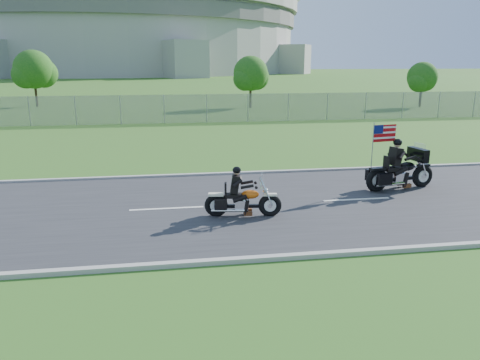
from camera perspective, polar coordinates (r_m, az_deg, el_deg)
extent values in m
plane|color=#375A1C|center=(14.35, -0.90, -3.27)|extent=(420.00, 420.00, 0.00)
cube|color=#28282B|center=(14.35, -0.90, -3.19)|extent=(120.00, 8.00, 0.04)
cube|color=#9E9B93|center=(18.21, -2.72, 0.72)|extent=(120.00, 0.18, 0.12)
cube|color=#9E9B93|center=(10.60, 2.26, -9.60)|extent=(120.00, 0.18, 0.12)
cube|color=gray|center=(33.84, -14.37, 8.30)|extent=(60.00, 0.03, 2.00)
cylinder|color=#A3A099|center=(184.51, -15.26, 15.72)|extent=(130.00, 130.00, 20.00)
cylinder|color=#605E5B|center=(184.85, -15.41, 17.88)|extent=(132.00, 132.00, 4.00)
cylinder|color=#A3A099|center=(185.36, -15.54, 19.73)|extent=(134.00, 134.00, 6.00)
cylinder|color=#382316|center=(44.36, 1.28, 10.43)|extent=(0.22, 0.22, 2.52)
sphere|color=#184E15|center=(44.27, 1.30, 12.87)|extent=(3.20, 3.20, 3.20)
sphere|color=#184E15|center=(44.87, 2.00, 12.43)|extent=(2.40, 2.40, 2.40)
sphere|color=#184E15|center=(43.79, 0.65, 12.27)|extent=(2.24, 2.24, 2.24)
cylinder|color=#382316|center=(49.13, -23.63, 9.81)|extent=(0.22, 0.22, 2.80)
sphere|color=#184E15|center=(49.05, -23.88, 12.24)|extent=(3.60, 3.60, 3.60)
sphere|color=#184E15|center=(49.41, -22.85, 11.88)|extent=(2.70, 2.70, 2.70)
sphere|color=#184E15|center=(48.79, -24.68, 11.57)|extent=(2.52, 2.52, 2.52)
cylinder|color=#382316|center=(48.04, 21.15, 9.62)|extent=(0.22, 0.22, 2.24)
sphere|color=#184E15|center=(47.96, 21.34, 11.62)|extent=(2.80, 2.80, 2.80)
sphere|color=#184E15|center=(48.62, 21.63, 11.24)|extent=(2.10, 2.10, 2.10)
sphere|color=#184E15|center=(47.43, 20.98, 11.14)|extent=(1.96, 1.96, 1.96)
torus|color=black|center=(13.36, 3.68, -3.09)|extent=(0.68, 0.26, 0.67)
torus|color=black|center=(13.34, -2.92, -3.11)|extent=(0.68, 0.26, 0.67)
ellipsoid|color=orange|center=(13.24, 1.24, -1.76)|extent=(0.54, 0.36, 0.25)
cube|color=black|center=(13.24, -0.79, -1.92)|extent=(0.53, 0.34, 0.11)
cube|color=black|center=(13.15, -0.60, -0.44)|extent=(0.27, 0.39, 0.50)
sphere|color=black|center=(13.05, -0.41, 1.20)|extent=(0.28, 0.28, 0.24)
cube|color=silver|center=(13.14, 2.83, 0.06)|extent=(0.10, 0.42, 0.36)
torus|color=black|center=(17.59, 21.34, 0.46)|extent=(0.84, 0.34, 0.82)
torus|color=black|center=(16.46, 16.33, -0.04)|extent=(0.84, 0.34, 0.82)
ellipsoid|color=black|center=(17.07, 19.67, 1.58)|extent=(0.67, 0.45, 0.31)
cube|color=black|center=(16.73, 18.12, 1.30)|extent=(0.65, 0.43, 0.13)
cube|color=black|center=(16.68, 18.39, 2.75)|extent=(0.34, 0.48, 0.61)
sphere|color=black|center=(16.63, 18.67, 4.36)|extent=(0.34, 0.34, 0.30)
cube|color=black|center=(17.26, 20.87, 2.91)|extent=(0.39, 0.91, 0.44)
cube|color=#B70C11|center=(16.52, 17.22, 5.47)|extent=(0.87, 0.17, 0.57)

